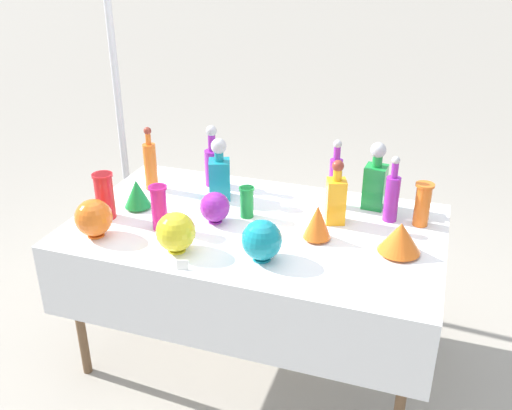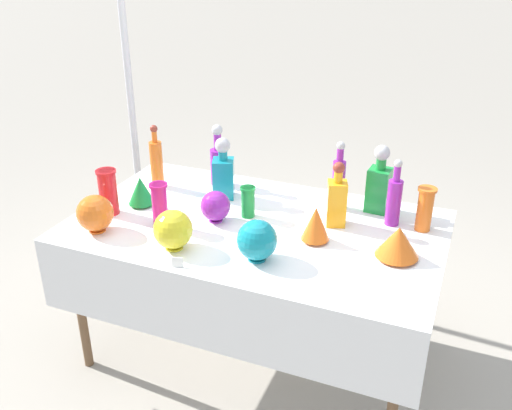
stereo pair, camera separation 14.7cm
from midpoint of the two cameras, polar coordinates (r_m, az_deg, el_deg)
ground_plane at (r=3.08m, az=-1.41°, el=-14.55°), size 40.00×40.00×0.00m
display_table at (r=2.65m, az=-1.86°, el=-3.53°), size 1.71×1.01×0.76m
tall_bottle_0 at (r=3.03m, az=-5.77°, el=4.31°), size 0.08×0.08×0.33m
tall_bottle_1 at (r=2.79m, az=6.46°, el=2.62°), size 0.06×0.06×0.34m
tall_bottle_2 at (r=2.69m, az=11.94°, el=0.93°), size 0.07×0.07×0.32m
tall_bottle_3 at (r=3.03m, az=-11.89°, el=4.02°), size 0.07×0.07×0.34m
square_decanter_0 at (r=2.87m, az=-5.14°, el=3.19°), size 0.14×0.14×0.32m
square_decanter_1 at (r=2.63m, az=6.43°, el=0.77°), size 0.11×0.11×0.31m
square_decanter_2 at (r=2.80m, az=10.40°, el=2.43°), size 0.11×0.11×0.34m
slender_vase_0 at (r=2.62m, az=-11.26°, el=-0.14°), size 0.08×0.08×0.21m
slender_vase_1 at (r=2.69m, az=14.84°, el=0.17°), size 0.09×0.09×0.21m
slender_vase_2 at (r=2.69m, az=-2.49°, el=0.40°), size 0.07×0.07×0.15m
slender_vase_3 at (r=2.78m, az=-16.38°, el=0.98°), size 0.10×0.10×0.22m
fluted_vase_0 at (r=2.50m, az=4.49°, el=-1.71°), size 0.12×0.12×0.16m
fluted_vase_1 at (r=2.85m, az=-13.26°, el=1.11°), size 0.13×0.13×0.15m
fluted_vase_2 at (r=2.44m, az=12.57°, el=-3.20°), size 0.18×0.18×0.14m
round_bowl_0 at (r=2.63m, az=-17.47°, el=-1.25°), size 0.17×0.17×0.17m
round_bowl_1 at (r=2.43m, az=-9.75°, el=-2.69°), size 0.17×0.17×0.18m
round_bowl_2 at (r=2.34m, az=-1.21°, el=-3.55°), size 0.17×0.17×0.18m
round_bowl_3 at (r=2.65m, az=-5.72°, el=-0.23°), size 0.14×0.14×0.15m
price_tag_left at (r=2.34m, az=-9.15°, el=-5.95°), size 0.05×0.03×0.04m
cardboard_box_behind_left at (r=3.77m, az=0.97°, el=-3.63°), size 0.43×0.36×0.36m
canopy_pole at (r=3.58m, az=-14.87°, el=10.72°), size 0.18×0.18×2.76m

